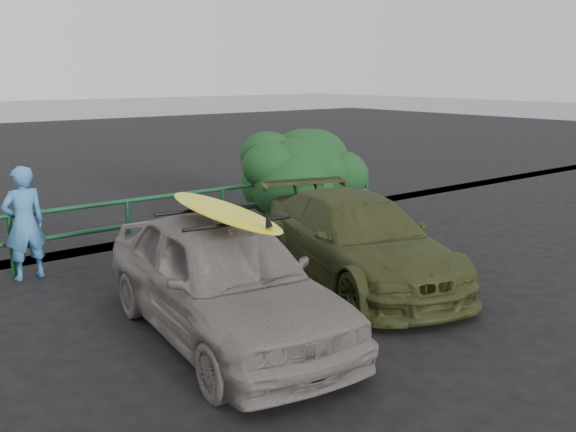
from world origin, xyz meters
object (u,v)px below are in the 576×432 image
guardrail (73,236)px  olive_vehicle (358,239)px  surfboard (222,211)px  man (24,223)px  sedan (223,278)px

guardrail → olive_vehicle: bearing=-47.7°
olive_vehicle → surfboard: size_ratio=1.66×
man → surfboard: size_ratio=0.65×
sedan → surfboard: bearing=-172.7°
guardrail → surfboard: 4.31m
guardrail → olive_vehicle: 4.81m
olive_vehicle → surfboard: surfboard is taller
sedan → surfboard: size_ratio=1.60×
man → olive_vehicle: bearing=137.4°
sedan → surfboard: 0.85m
guardrail → surfboard: (0.37, -4.15, 1.09)m
sedan → man: size_ratio=2.45×
olive_vehicle → man: (-4.07, 3.33, 0.24)m
olive_vehicle → surfboard: 3.07m
guardrail → man: size_ratio=7.70×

